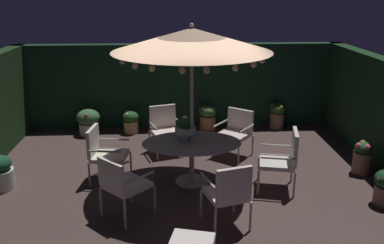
{
  "coord_description": "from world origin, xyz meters",
  "views": [
    {
      "loc": [
        -0.25,
        -6.48,
        3.25
      ],
      "look_at": [
        0.1,
        -0.03,
        1.13
      ],
      "focal_mm": 38.55,
      "sensor_mm": 36.0,
      "label": 1
    }
  ],
  "objects_px": {
    "potted_plant_back_left": "(88,121)",
    "centerpiece_planter": "(186,126)",
    "patio_chair_northeast": "(122,182)",
    "patio_chair_southwest": "(165,127)",
    "patio_umbrella": "(192,40)",
    "patio_chair_north": "(104,151)",
    "patio_chair_east": "(229,191)",
    "ottoman_footrest": "(192,244)",
    "potted_plant_back_right": "(131,121)",
    "patio_dining_table": "(192,149)",
    "patio_chair_southeast": "(284,157)",
    "potted_plant_front_corner": "(277,115)",
    "potted_plant_right_near": "(0,173)",
    "potted_plant_left_near": "(362,157)",
    "patio_chair_south": "(236,130)",
    "potted_plant_left_far": "(208,116)"
  },
  "relations": [
    {
      "from": "patio_chair_east",
      "to": "patio_chair_southwest",
      "type": "xyz_separation_m",
      "value": [
        -0.89,
        2.93,
        -0.05
      ]
    },
    {
      "from": "potted_plant_back_left",
      "to": "potted_plant_back_right",
      "type": "xyz_separation_m",
      "value": [
        0.97,
        0.05,
        -0.04
      ]
    },
    {
      "from": "patio_chair_north",
      "to": "potted_plant_right_near",
      "type": "xyz_separation_m",
      "value": [
        -1.7,
        -0.25,
        -0.26
      ]
    },
    {
      "from": "patio_chair_northeast",
      "to": "patio_chair_southwest",
      "type": "distance_m",
      "value": 2.62
    },
    {
      "from": "patio_dining_table",
      "to": "potted_plant_back_right",
      "type": "height_order",
      "value": "patio_dining_table"
    },
    {
      "from": "patio_chair_northeast",
      "to": "potted_plant_back_right",
      "type": "xyz_separation_m",
      "value": [
        -0.2,
        3.76,
        -0.29
      ]
    },
    {
      "from": "patio_dining_table",
      "to": "potted_plant_left_far",
      "type": "bearing_deg",
      "value": 79.3
    },
    {
      "from": "patio_dining_table",
      "to": "patio_chair_south",
      "type": "height_order",
      "value": "patio_chair_south"
    },
    {
      "from": "patio_chair_southeast",
      "to": "patio_chair_southwest",
      "type": "relative_size",
      "value": 1.09
    },
    {
      "from": "patio_chair_south",
      "to": "potted_plant_back_right",
      "type": "distance_m",
      "value": 2.68
    },
    {
      "from": "potted_plant_left_near",
      "to": "potted_plant_back_left",
      "type": "bearing_deg",
      "value": 155.92
    },
    {
      "from": "potted_plant_back_left",
      "to": "potted_plant_right_near",
      "type": "height_order",
      "value": "potted_plant_back_left"
    },
    {
      "from": "patio_chair_east",
      "to": "ottoman_footrest",
      "type": "height_order",
      "value": "patio_chair_east"
    },
    {
      "from": "patio_dining_table",
      "to": "patio_chair_southwest",
      "type": "relative_size",
      "value": 1.78
    },
    {
      "from": "patio_chair_southeast",
      "to": "ottoman_footrest",
      "type": "distance_m",
      "value": 2.63
    },
    {
      "from": "patio_chair_northeast",
      "to": "patio_chair_south",
      "type": "relative_size",
      "value": 1.04
    },
    {
      "from": "centerpiece_planter",
      "to": "patio_chair_southwest",
      "type": "bearing_deg",
      "value": 105.02
    },
    {
      "from": "patio_chair_southwest",
      "to": "patio_chair_south",
      "type": "bearing_deg",
      "value": -10.43
    },
    {
      "from": "potted_plant_back_right",
      "to": "ottoman_footrest",
      "type": "bearing_deg",
      "value": -77.2
    },
    {
      "from": "patio_chair_southeast",
      "to": "potted_plant_front_corner",
      "type": "xyz_separation_m",
      "value": [
        0.7,
        3.16,
        -0.26
      ]
    },
    {
      "from": "potted_plant_left_far",
      "to": "patio_chair_northeast",
      "type": "bearing_deg",
      "value": -112.36
    },
    {
      "from": "potted_plant_back_right",
      "to": "potted_plant_left_near",
      "type": "distance_m",
      "value": 5.04
    },
    {
      "from": "patio_chair_southwest",
      "to": "potted_plant_back_left",
      "type": "xyz_separation_m",
      "value": [
        -1.78,
        1.16,
        -0.22
      ]
    },
    {
      "from": "patio_umbrella",
      "to": "potted_plant_back_right",
      "type": "height_order",
      "value": "patio_umbrella"
    },
    {
      "from": "potted_plant_front_corner",
      "to": "centerpiece_planter",
      "type": "bearing_deg",
      "value": -130.34
    },
    {
      "from": "potted_plant_back_left",
      "to": "centerpiece_planter",
      "type": "bearing_deg",
      "value": -49.59
    },
    {
      "from": "patio_chair_southeast",
      "to": "patio_chair_east",
      "type": "bearing_deg",
      "value": -133.33
    },
    {
      "from": "centerpiece_planter",
      "to": "ottoman_footrest",
      "type": "bearing_deg",
      "value": -90.65
    },
    {
      "from": "potted_plant_left_far",
      "to": "patio_chair_east",
      "type": "bearing_deg",
      "value": -91.44
    },
    {
      "from": "patio_chair_northeast",
      "to": "potted_plant_back_left",
      "type": "relative_size",
      "value": 1.61
    },
    {
      "from": "patio_dining_table",
      "to": "centerpiece_planter",
      "type": "relative_size",
      "value": 3.87
    },
    {
      "from": "patio_umbrella",
      "to": "potted_plant_right_near",
      "type": "distance_m",
      "value": 3.89
    },
    {
      "from": "potted_plant_right_near",
      "to": "patio_chair_south",
      "type": "bearing_deg",
      "value": 16.68
    },
    {
      "from": "ottoman_footrest",
      "to": "potted_plant_front_corner",
      "type": "xyz_separation_m",
      "value": [
        2.34,
        5.21,
        -0.05
      ]
    },
    {
      "from": "patio_chair_north",
      "to": "patio_chair_southeast",
      "type": "height_order",
      "value": "patio_chair_southeast"
    },
    {
      "from": "potted_plant_right_near",
      "to": "potted_plant_left_near",
      "type": "bearing_deg",
      "value": 2.44
    },
    {
      "from": "patio_chair_northeast",
      "to": "patio_chair_east",
      "type": "relative_size",
      "value": 0.96
    },
    {
      "from": "ottoman_footrest",
      "to": "potted_plant_left_near",
      "type": "relative_size",
      "value": 0.98
    },
    {
      "from": "patio_dining_table",
      "to": "patio_chair_southwest",
      "type": "bearing_deg",
      "value": 107.64
    },
    {
      "from": "patio_umbrella",
      "to": "patio_chair_north",
      "type": "distance_m",
      "value": 2.45
    },
    {
      "from": "patio_chair_east",
      "to": "patio_chair_southeast",
      "type": "height_order",
      "value": "patio_chair_southeast"
    },
    {
      "from": "potted_plant_back_right",
      "to": "potted_plant_right_near",
      "type": "xyz_separation_m",
      "value": [
        -1.95,
        -2.72,
        0.01
      ]
    },
    {
      "from": "patio_chair_north",
      "to": "potted_plant_left_near",
      "type": "relative_size",
      "value": 1.6
    },
    {
      "from": "patio_chair_southeast",
      "to": "potted_plant_right_near",
      "type": "height_order",
      "value": "patio_chair_southeast"
    },
    {
      "from": "ottoman_footrest",
      "to": "potted_plant_back_left",
      "type": "xyz_separation_m",
      "value": [
        -2.11,
        5.0,
        -0.06
      ]
    },
    {
      "from": "potted_plant_back_right",
      "to": "potted_plant_right_near",
      "type": "distance_m",
      "value": 3.35
    },
    {
      "from": "patio_chair_northeast",
      "to": "ottoman_footrest",
      "type": "bearing_deg",
      "value": -53.77
    },
    {
      "from": "patio_umbrella",
      "to": "potted_plant_back_left",
      "type": "bearing_deg",
      "value": 130.55
    },
    {
      "from": "patio_umbrella",
      "to": "centerpiece_planter",
      "type": "xyz_separation_m",
      "value": [
        -0.1,
        0.11,
        -1.46
      ]
    },
    {
      "from": "patio_dining_table",
      "to": "patio_chair_southeast",
      "type": "bearing_deg",
      "value": -12.21
    }
  ]
}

